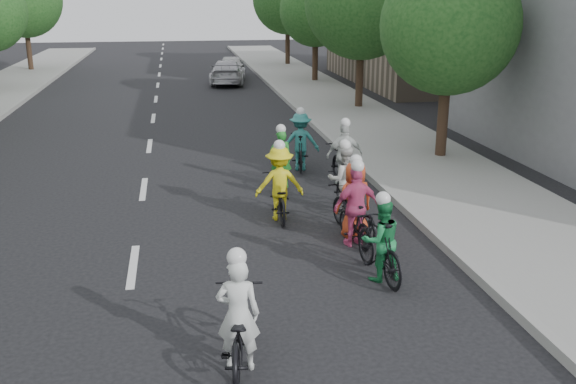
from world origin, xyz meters
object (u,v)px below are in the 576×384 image
object	(u,v)px
cyclist_8	(344,162)
follow_car_trail	(231,66)
cyclist_2	(279,190)
cyclist_3	(355,213)
cyclist_0	(238,327)
cyclist_6	(343,186)
cyclist_5	(281,165)
cyclist_7	(300,146)
cyclist_1	(380,245)
cyclist_4	(354,207)
follow_car_lead	(228,72)

from	to	relation	value
cyclist_8	follow_car_trail	distance (m)	23.74
cyclist_2	cyclist_3	bearing A→B (deg)	126.64
cyclist_2	follow_car_trail	distance (m)	26.06
cyclist_0	cyclist_6	xyz separation A→B (m)	(3.04, 6.04, 0.03)
cyclist_5	follow_car_trail	world-z (taller)	cyclist_5
cyclist_7	cyclist_0	bearing A→B (deg)	82.44
cyclist_3	cyclist_8	bearing A→B (deg)	-110.67
cyclist_8	cyclist_1	bearing A→B (deg)	78.67
cyclist_0	cyclist_1	world-z (taller)	cyclist_0
cyclist_1	cyclist_8	xyz separation A→B (m)	(0.85, 5.74, -0.01)
cyclist_4	cyclist_6	distance (m)	1.56
cyclist_2	cyclist_6	distance (m)	1.56
cyclist_2	cyclist_7	distance (m)	4.25
cyclist_6	cyclist_5	bearing A→B (deg)	-59.13
cyclist_8	follow_car_lead	distance (m)	20.49
cyclist_2	cyclist_7	world-z (taller)	cyclist_2
cyclist_4	cyclist_6	world-z (taller)	cyclist_4
cyclist_0	cyclist_4	distance (m)	5.32
cyclist_5	cyclist_4	bearing A→B (deg)	112.19
cyclist_3	cyclist_8	size ratio (longest dim) A/B	0.89
cyclist_2	cyclist_3	xyz separation A→B (m)	(1.25, -1.82, -0.01)
cyclist_3	cyclist_7	world-z (taller)	cyclist_7
cyclist_0	cyclist_4	size ratio (longest dim) A/B	0.98
cyclist_5	cyclist_6	xyz separation A→B (m)	(1.11, -2.23, 0.02)
cyclist_2	follow_car_trail	bearing A→B (deg)	-90.69
cyclist_8	follow_car_lead	bearing A→B (deg)	-89.21
cyclist_7	cyclist_8	xyz separation A→B (m)	(0.83, -1.75, -0.08)
cyclist_0	cyclist_5	distance (m)	8.49
cyclist_3	cyclist_8	xyz separation A→B (m)	(0.84, 4.12, -0.03)
cyclist_0	cyclist_1	bearing A→B (deg)	-130.42
cyclist_5	cyclist_7	bearing A→B (deg)	-109.06
cyclist_4	cyclist_7	world-z (taller)	cyclist_7
follow_car_lead	follow_car_trail	size ratio (longest dim) A/B	1.20
cyclist_3	follow_car_lead	bearing A→B (deg)	-98.03
cyclist_4	follow_car_trail	world-z (taller)	cyclist_4
cyclist_3	follow_car_lead	size ratio (longest dim) A/B	0.39
cyclist_4	cyclist_7	distance (m)	5.37
cyclist_0	cyclist_8	world-z (taller)	cyclist_8
cyclist_1	cyclist_2	world-z (taller)	cyclist_2
cyclist_1	cyclist_3	bearing A→B (deg)	-96.73
cyclist_2	cyclist_7	size ratio (longest dim) A/B	1.01
cyclist_7	follow_car_trail	world-z (taller)	cyclist_7
cyclist_6	follow_car_lead	size ratio (longest dim) A/B	0.37
cyclist_6	follow_car_lead	distance (m)	22.53
cyclist_1	cyclist_2	xyz separation A→B (m)	(-1.24, 3.44, 0.03)
cyclist_8	follow_car_lead	xyz separation A→B (m)	(-1.31, 20.45, 0.04)
cyclist_6	cyclist_3	bearing A→B (deg)	86.32
cyclist_3	cyclist_4	distance (m)	0.52
follow_car_lead	cyclist_2	bearing A→B (deg)	96.14
cyclist_1	cyclist_7	world-z (taller)	cyclist_7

